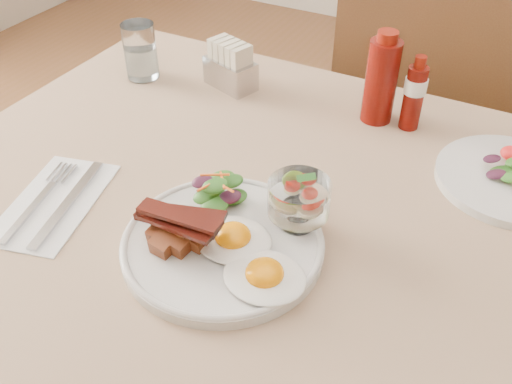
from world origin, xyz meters
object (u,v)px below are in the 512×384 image
at_px(chair_far, 422,132).
at_px(main_plate, 223,245).
at_px(ketchup_bottle, 381,80).
at_px(hot_sauce_bottle, 414,94).
at_px(water_glass, 141,54).
at_px(fruit_cup, 299,198).
at_px(table, 325,263).
at_px(sugar_caddy, 230,67).

distance_m(chair_far, main_plate, 0.83).
bearing_deg(chair_far, ketchup_bottle, -95.15).
xyz_separation_m(hot_sauce_bottle, water_glass, (-0.54, -0.07, -0.02)).
relative_size(fruit_cup, ketchup_bottle, 0.52).
bearing_deg(fruit_cup, table, 56.40).
xyz_separation_m(ketchup_bottle, sugar_caddy, (-0.30, -0.02, -0.04)).
bearing_deg(chair_far, main_plate, -97.81).
bearing_deg(sugar_caddy, water_glass, -146.23).
relative_size(chair_far, sugar_caddy, 8.01).
relative_size(chair_far, hot_sauce_bottle, 6.74).
distance_m(table, chair_far, 0.68).
height_order(table, chair_far, chair_far).
xyz_separation_m(table, ketchup_bottle, (-0.03, 0.30, 0.17)).
height_order(chair_far, water_glass, chair_far).
height_order(fruit_cup, sugar_caddy, fruit_cup).
bearing_deg(chair_far, hot_sauce_bottle, -85.45).
distance_m(fruit_cup, ketchup_bottle, 0.35).
bearing_deg(table, fruit_cup, -123.60).
xyz_separation_m(chair_far, fruit_cup, (-0.03, -0.71, 0.29)).
relative_size(table, main_plate, 4.75).
distance_m(fruit_cup, sugar_caddy, 0.45).
bearing_deg(table, chair_far, 90.00).
height_order(chair_far, main_plate, chair_far).
height_order(table, main_plate, main_plate).
distance_m(table, main_plate, 0.19).
distance_m(chair_far, ketchup_bottle, 0.47).
bearing_deg(hot_sauce_bottle, fruit_cup, -99.64).
relative_size(ketchup_bottle, hot_sauce_bottle, 1.23).
height_order(main_plate, fruit_cup, fruit_cup).
bearing_deg(fruit_cup, hot_sauce_bottle, 80.36).
relative_size(main_plate, fruit_cup, 3.21).
relative_size(chair_far, main_plate, 3.32).
relative_size(table, ketchup_bottle, 7.85).
height_order(ketchup_bottle, water_glass, ketchup_bottle).
height_order(table, hot_sauce_bottle, hot_sauce_bottle).
bearing_deg(water_glass, fruit_cup, -30.38).
bearing_deg(ketchup_bottle, fruit_cup, -89.74).
relative_size(fruit_cup, hot_sauce_bottle, 0.63).
distance_m(main_plate, ketchup_bottle, 0.44).
height_order(chair_far, hot_sauce_bottle, chair_far).
bearing_deg(fruit_cup, ketchup_bottle, 90.26).
height_order(main_plate, sugar_caddy, sugar_caddy).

